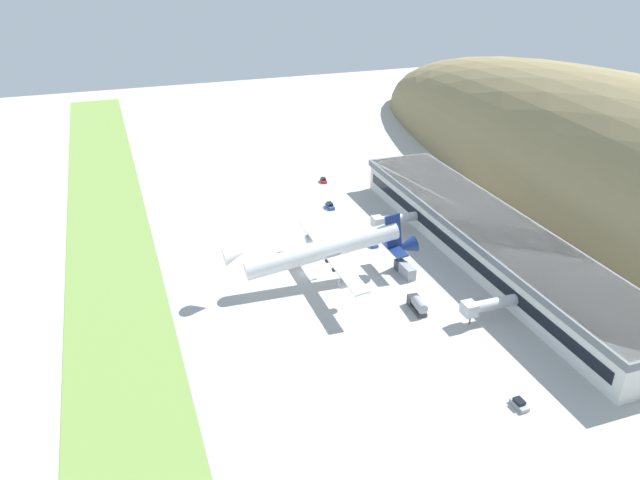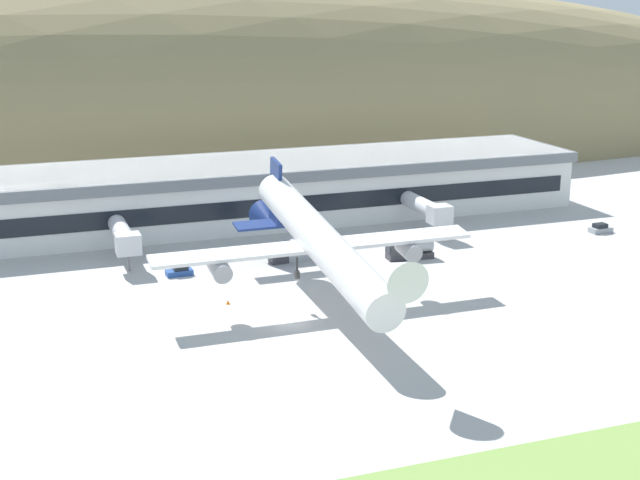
% 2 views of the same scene
% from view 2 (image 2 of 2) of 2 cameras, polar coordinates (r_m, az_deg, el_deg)
% --- Properties ---
extents(ground_plane, '(453.03, 453.03, 0.00)m').
position_cam_2_polar(ground_plane, '(104.90, -1.96, -5.34)').
color(ground_plane, '#B7B5AF').
extents(hill_backdrop, '(357.99, 72.10, 80.86)m').
position_cam_2_polar(hill_backdrop, '(208.79, -6.41, 5.22)').
color(hill_backdrop, '#8E7F56').
rests_on(hill_backdrop, ground_plane).
extents(terminal_building, '(114.85, 21.67, 9.93)m').
position_cam_2_polar(terminal_building, '(150.77, -4.53, 3.39)').
color(terminal_building, white).
rests_on(terminal_building, ground_plane).
extents(jetway_0, '(3.38, 13.71, 5.43)m').
position_cam_2_polar(jetway_0, '(129.63, -12.46, 0.28)').
color(jetway_0, silver).
rests_on(jetway_0, ground_plane).
extents(jetway_1, '(3.38, 13.24, 5.43)m').
position_cam_2_polar(jetway_1, '(143.60, 6.87, 2.03)').
color(jetway_1, silver).
rests_on(jetway_1, ground_plane).
extents(cargo_airplane, '(40.62, 49.61, 12.16)m').
position_cam_2_polar(cargo_airplane, '(107.42, -0.11, -0.07)').
color(cargo_airplane, white).
extents(service_car_0, '(3.67, 1.89, 1.40)m').
position_cam_2_polar(service_car_0, '(123.38, -8.98, -1.98)').
color(service_car_0, '#264C99').
rests_on(service_car_0, ground_plane).
extents(service_car_3, '(3.78, 1.98, 1.48)m').
position_cam_2_polar(service_car_3, '(150.29, 17.51, 0.69)').
color(service_car_3, '#999EA3').
rests_on(service_car_3, ground_plane).
extents(fuel_truck, '(7.86, 2.51, 2.96)m').
position_cam_2_polar(fuel_truck, '(128.33, -1.54, -0.70)').
color(fuel_truck, '#333338').
rests_on(fuel_truck, ground_plane).
extents(box_truck, '(6.98, 2.92, 3.25)m').
position_cam_2_polar(box_truck, '(129.84, 5.83, -0.54)').
color(box_truck, '#333338').
rests_on(box_truck, ground_plane).
extents(traffic_cone_0, '(0.52, 0.52, 0.58)m').
position_cam_2_polar(traffic_cone_0, '(111.53, -5.91, -3.96)').
color(traffic_cone_0, orange).
rests_on(traffic_cone_0, ground_plane).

